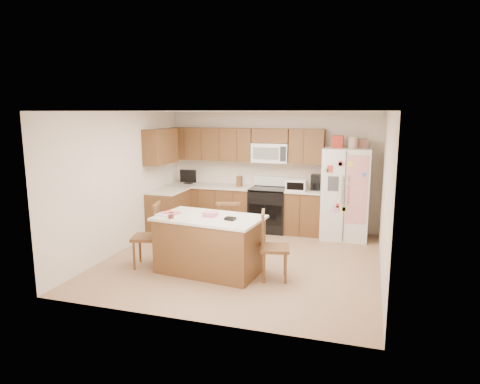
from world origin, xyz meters
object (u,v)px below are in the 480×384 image
(stove, at_px, (269,209))
(refrigerator, at_px, (346,193))
(island, at_px, (210,244))
(windsor_chair_left, at_px, (148,237))
(windsor_chair_right, at_px, (273,247))
(windsor_chair_back, at_px, (229,230))

(stove, xyz_separation_m, refrigerator, (1.57, -0.06, 0.45))
(island, bearing_deg, refrigerator, 52.84)
(island, height_order, windsor_chair_left, windsor_chair_left)
(refrigerator, bearing_deg, windsor_chair_left, -138.85)
(refrigerator, distance_m, windsor_chair_right, 2.71)
(windsor_chair_right, bearing_deg, island, 179.89)
(windsor_chair_right, bearing_deg, stove, 104.62)
(stove, distance_m, windsor_chair_right, 2.68)
(stove, height_order, windsor_chair_back, stove)
(island, bearing_deg, stove, 82.44)
(island, distance_m, windsor_chair_back, 0.76)
(windsor_chair_back, bearing_deg, stove, 81.63)
(windsor_chair_left, bearing_deg, refrigerator, 41.15)
(windsor_chair_left, height_order, windsor_chair_back, windsor_chair_left)
(stove, distance_m, windsor_chair_back, 1.85)
(refrigerator, distance_m, windsor_chair_left, 3.95)
(refrigerator, xyz_separation_m, windsor_chair_back, (-1.84, -1.77, -0.45))
(windsor_chair_back, relative_size, windsor_chair_right, 0.96)
(refrigerator, bearing_deg, island, -127.16)
(windsor_chair_back, bearing_deg, island, -95.57)
(stove, relative_size, refrigerator, 0.55)
(stove, xyz_separation_m, island, (-0.34, -2.59, -0.02))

